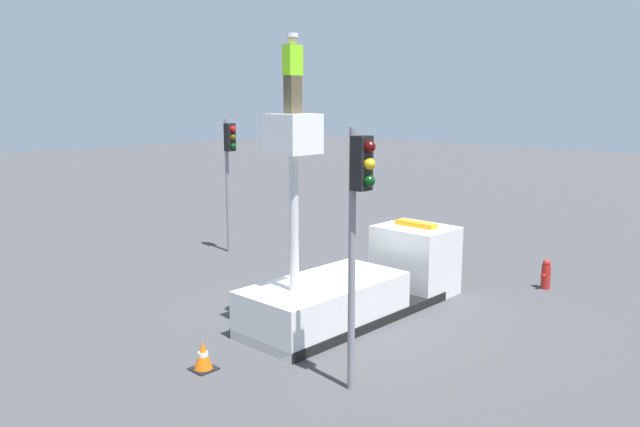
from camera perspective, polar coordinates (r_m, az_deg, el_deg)
ground_plane at (r=16.54m, az=2.49°, el=-9.50°), size 120.00×120.00×0.00m
bucket_truck at (r=16.64m, az=3.65°, el=-6.33°), size 6.95×2.17×5.31m
worker at (r=14.18m, az=-2.51°, el=12.65°), size 0.40×0.26×1.75m
traffic_light_pole at (r=11.58m, az=3.51°, el=0.47°), size 0.34×0.57×5.13m
traffic_light_across at (r=23.04m, az=-8.29°, el=4.98°), size 0.34×0.57×4.93m
fire_hydrant at (r=20.03m, az=19.96°, el=-5.25°), size 0.51×0.27×0.91m
traffic_cone_rear at (r=13.68m, az=-10.64°, el=-12.70°), size 0.50×0.50×0.63m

